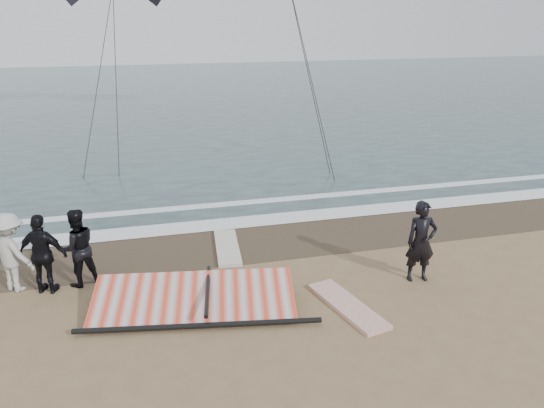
# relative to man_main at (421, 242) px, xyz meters

# --- Properties ---
(ground) EXTENTS (120.00, 120.00, 0.00)m
(ground) POSITION_rel_man_main_xyz_m (-2.97, -1.32, -0.97)
(ground) COLOR #8C704C
(ground) RESTS_ON ground
(sea) EXTENTS (120.00, 54.00, 0.02)m
(sea) POSITION_rel_man_main_xyz_m (-2.97, 31.68, -0.96)
(sea) COLOR #233838
(sea) RESTS_ON ground
(wet_sand) EXTENTS (120.00, 2.80, 0.01)m
(wet_sand) POSITION_rel_man_main_xyz_m (-2.97, 3.18, -0.97)
(wet_sand) COLOR #4C3D2B
(wet_sand) RESTS_ON ground
(foam_near) EXTENTS (120.00, 0.90, 0.01)m
(foam_near) POSITION_rel_man_main_xyz_m (-2.97, 4.58, -0.95)
(foam_near) COLOR white
(foam_near) RESTS_ON sea
(foam_far) EXTENTS (120.00, 0.45, 0.01)m
(foam_far) POSITION_rel_man_main_xyz_m (-2.97, 6.28, -0.95)
(foam_far) COLOR white
(foam_far) RESTS_ON sea
(man_main) EXTENTS (0.77, 0.56, 1.95)m
(man_main) POSITION_rel_man_main_xyz_m (0.00, 0.00, 0.00)
(man_main) COLOR black
(man_main) RESTS_ON ground
(board_white) EXTENTS (1.11, 2.33, 0.09)m
(board_white) POSITION_rel_man_main_xyz_m (-2.10, -0.78, -0.93)
(board_white) COLOR silver
(board_white) RESTS_ON ground
(board_cream) EXTENTS (0.83, 2.29, 0.09)m
(board_cream) POSITION_rel_man_main_xyz_m (-4.07, 2.84, -0.93)
(board_cream) COLOR beige
(board_cream) RESTS_ON ground
(trio_cluster) EXTENTS (2.62, 1.35, 1.86)m
(trio_cluster) POSITION_rel_man_main_xyz_m (-8.47, 1.77, -0.05)
(trio_cluster) COLOR black
(trio_cluster) RESTS_ON ground
(sail_rig) EXTENTS (4.87, 2.44, 0.52)m
(sail_rig) POSITION_rel_man_main_xyz_m (-5.36, 0.07, -0.78)
(sail_rig) COLOR black
(sail_rig) RESTS_ON ground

